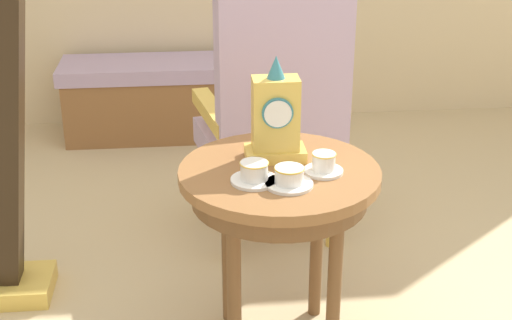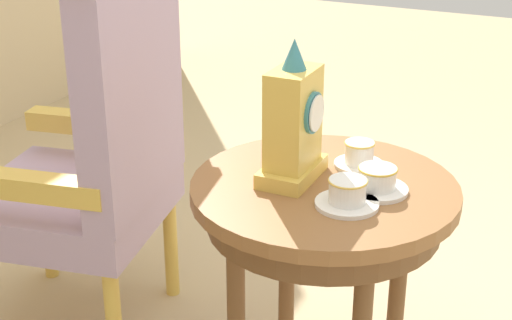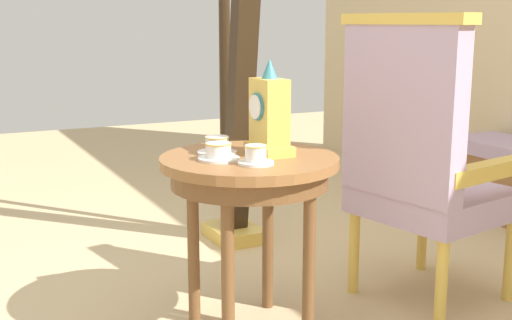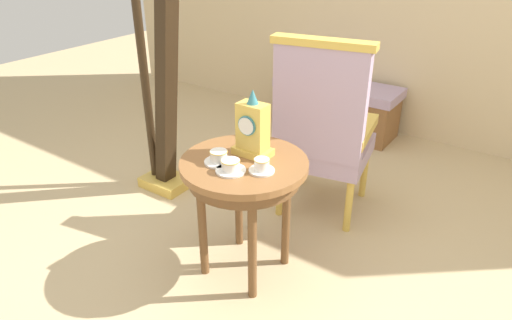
{
  "view_description": "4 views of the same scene",
  "coord_description": "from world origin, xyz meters",
  "px_view_note": "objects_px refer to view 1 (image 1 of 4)",
  "views": [
    {
      "loc": [
        -0.24,
        -2.06,
        1.58
      ],
      "look_at": [
        -0.02,
        0.09,
        0.63
      ],
      "focal_mm": 51.39,
      "sensor_mm": 36.0,
      "label": 1
    },
    {
      "loc": [
        -1.49,
        -0.58,
        1.4
      ],
      "look_at": [
        -0.03,
        0.11,
        0.71
      ],
      "focal_mm": 53.94,
      "sensor_mm": 36.0,
      "label": 2
    },
    {
      "loc": [
        2.07,
        -1.03,
        1.11
      ],
      "look_at": [
        0.08,
        -0.03,
        0.65
      ],
      "focal_mm": 46.73,
      "sensor_mm": 36.0,
      "label": 3
    },
    {
      "loc": [
        1.2,
        -1.62,
        1.67
      ],
      "look_at": [
        0.06,
        0.03,
        0.64
      ],
      "focal_mm": 32.31,
      "sensor_mm": 36.0,
      "label": 4
    }
  ],
  "objects_px": {
    "teacup_right": "(289,178)",
    "teacup_left": "(254,173)",
    "armchair": "(274,110)",
    "teacup_center": "(324,164)",
    "mantel_clock": "(276,119)",
    "window_bench": "(159,98)",
    "side_table": "(279,194)"
  },
  "relations": [
    {
      "from": "teacup_right",
      "to": "teacup_left",
      "type": "bearing_deg",
      "value": 159.51
    },
    {
      "from": "teacup_right",
      "to": "armchair",
      "type": "distance_m",
      "value": 0.83
    },
    {
      "from": "teacup_left",
      "to": "armchair",
      "type": "xyz_separation_m",
      "value": [
        0.16,
        0.78,
        -0.09
      ]
    },
    {
      "from": "teacup_left",
      "to": "armchair",
      "type": "bearing_deg",
      "value": 78.67
    },
    {
      "from": "teacup_center",
      "to": "mantel_clock",
      "type": "distance_m",
      "value": 0.21
    },
    {
      "from": "teacup_right",
      "to": "armchair",
      "type": "bearing_deg",
      "value": 85.96
    },
    {
      "from": "teacup_right",
      "to": "armchair",
      "type": "xyz_separation_m",
      "value": [
        0.06,
        0.82,
        -0.09
      ]
    },
    {
      "from": "teacup_right",
      "to": "teacup_center",
      "type": "height_order",
      "value": "teacup_center"
    },
    {
      "from": "mantel_clock",
      "to": "armchair",
      "type": "xyz_separation_m",
      "value": [
        0.07,
        0.62,
        -0.19
      ]
    },
    {
      "from": "mantel_clock",
      "to": "window_bench",
      "type": "distance_m",
      "value": 2.03
    },
    {
      "from": "side_table",
      "to": "teacup_left",
      "type": "relative_size",
      "value": 4.63
    },
    {
      "from": "side_table",
      "to": "mantel_clock",
      "type": "distance_m",
      "value": 0.23
    },
    {
      "from": "window_bench",
      "to": "side_table",
      "type": "bearing_deg",
      "value": -77.67
    },
    {
      "from": "teacup_left",
      "to": "armchair",
      "type": "height_order",
      "value": "armchair"
    },
    {
      "from": "teacup_right",
      "to": "window_bench",
      "type": "bearing_deg",
      "value": 101.96
    },
    {
      "from": "armchair",
      "to": "teacup_left",
      "type": "bearing_deg",
      "value": -101.33
    },
    {
      "from": "teacup_left",
      "to": "teacup_right",
      "type": "distance_m",
      "value": 0.11
    },
    {
      "from": "mantel_clock",
      "to": "teacup_center",
      "type": "bearing_deg",
      "value": -41.69
    },
    {
      "from": "window_bench",
      "to": "mantel_clock",
      "type": "bearing_deg",
      "value": -77.29
    },
    {
      "from": "side_table",
      "to": "mantel_clock",
      "type": "xyz_separation_m",
      "value": [
        -0.0,
        0.08,
        0.22
      ]
    },
    {
      "from": "teacup_right",
      "to": "side_table",
      "type": "bearing_deg",
      "value": 95.82
    },
    {
      "from": "teacup_center",
      "to": "armchair",
      "type": "xyz_separation_m",
      "value": [
        -0.06,
        0.74,
        -0.09
      ]
    },
    {
      "from": "side_table",
      "to": "teacup_center",
      "type": "relative_size",
      "value": 5.41
    },
    {
      "from": "mantel_clock",
      "to": "teacup_right",
      "type": "bearing_deg",
      "value": -85.31
    },
    {
      "from": "side_table",
      "to": "teacup_right",
      "type": "xyz_separation_m",
      "value": [
        0.01,
        -0.12,
        0.11
      ]
    },
    {
      "from": "side_table",
      "to": "armchair",
      "type": "relative_size",
      "value": 0.57
    },
    {
      "from": "side_table",
      "to": "teacup_center",
      "type": "height_order",
      "value": "teacup_center"
    },
    {
      "from": "teacup_right",
      "to": "window_bench",
      "type": "relative_size",
      "value": 0.13
    },
    {
      "from": "teacup_left",
      "to": "window_bench",
      "type": "relative_size",
      "value": 0.13
    },
    {
      "from": "teacup_right",
      "to": "armchair",
      "type": "relative_size",
      "value": 0.12
    },
    {
      "from": "armchair",
      "to": "window_bench",
      "type": "bearing_deg",
      "value": 111.41
    },
    {
      "from": "side_table",
      "to": "teacup_right",
      "type": "distance_m",
      "value": 0.16
    }
  ]
}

